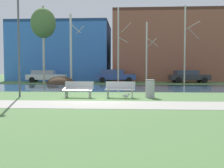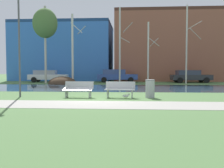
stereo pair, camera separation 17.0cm
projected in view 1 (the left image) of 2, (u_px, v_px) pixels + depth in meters
name	position (u px, v px, depth m)	size (l,w,h in m)	color
ground_plane	(110.00, 87.00, 23.43)	(120.00, 120.00, 0.00)	#4C703D
paved_path_strip	(92.00, 105.00, 11.47)	(60.00, 2.59, 0.01)	#9E998E
river_band	(109.00, 88.00, 22.10)	(80.00, 8.49, 0.01)	#2D475B
soil_mound	(61.00, 84.00, 27.72)	(2.93, 3.19, 1.60)	#423021
bench_left	(78.00, 89.00, 14.34)	(1.64, 0.69, 0.87)	#9EA0A3
bench_right	(120.00, 89.00, 14.21)	(1.64, 0.70, 0.87)	#9EA0A3
trash_bin	(150.00, 88.00, 14.25)	(0.52, 0.52, 0.98)	#999B9E
seagull	(126.00, 96.00, 14.03)	(0.42, 0.16, 0.25)	white
streetlamp	(18.00, 22.00, 14.47)	(0.32, 0.32, 6.30)	#4C4C51
birch_far_left	(43.00, 24.00, 28.90)	(2.70, 2.70, 8.44)	#BCB7A8
birch_left	(71.00, 48.00, 28.41)	(1.60, 2.59, 7.45)	beige
birch_center_left	(119.00, 45.00, 28.68)	(1.48, 2.44, 8.21)	beige
birch_center	(147.00, 52.00, 28.47)	(1.29, 2.26, 6.60)	beige
birch_center_right	(185.00, 44.00, 28.33)	(1.60, 2.99, 8.37)	beige
parked_van_nearest_white	(46.00, 76.00, 31.75)	(4.72, 2.36, 1.44)	silver
parked_sedan_second_blue	(114.00, 75.00, 31.77)	(4.89, 2.31, 1.53)	#2D4793
parked_hatch_third_dark	(188.00, 76.00, 30.56)	(4.65, 2.30, 1.44)	#282B30
building_blue_store	(63.00, 52.00, 38.78)	(13.48, 9.39, 8.06)	#3870C6
building_brick_low	(164.00, 47.00, 37.15)	(13.96, 8.95, 9.22)	brown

